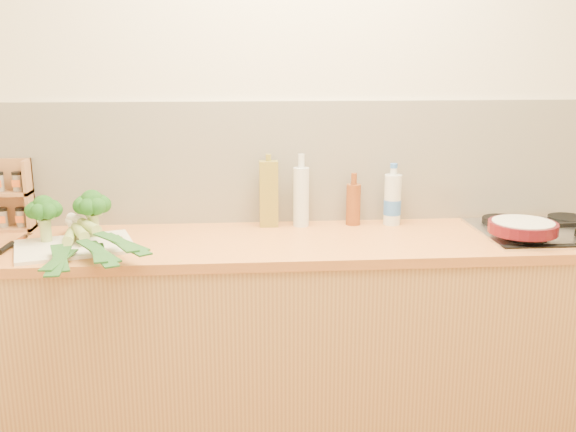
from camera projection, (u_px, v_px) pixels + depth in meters
name	position (u px, v px, depth m)	size (l,w,h in m)	color
room_shell	(302.00, 162.00, 2.86)	(3.50, 3.50, 3.50)	beige
counter	(308.00, 339.00, 2.75)	(3.20, 0.62, 0.90)	tan
gas_hob	(548.00, 230.00, 2.71)	(0.58, 0.50, 0.04)	silver
chopping_board	(75.00, 246.00, 2.50)	(0.44, 0.32, 0.01)	silver
broccoli_left	(44.00, 210.00, 2.52)	(0.14, 0.14, 0.19)	#97AC64
broccoli_right	(92.00, 205.00, 2.59)	(0.15, 0.15, 0.19)	#97AC64
leek_front	(68.00, 241.00, 2.47)	(0.15, 0.70, 0.04)	white
leek_mid	(84.00, 236.00, 2.47)	(0.34, 0.67, 0.04)	white
leek_back	(96.00, 230.00, 2.48)	(0.43, 0.60, 0.04)	white
chefs_knife	(10.00, 246.00, 2.50)	(0.05, 0.30, 0.02)	silver
skillet	(523.00, 227.00, 2.57)	(0.40, 0.27, 0.05)	#4F0D15
spice_rack	(2.00, 199.00, 2.75)	(0.25, 0.10, 0.31)	#AA7048
oil_tin	(269.00, 193.00, 2.79)	(0.08, 0.05, 0.32)	olive
glass_bottle	(301.00, 196.00, 2.80)	(0.07, 0.07, 0.32)	silver
amber_bottle	(353.00, 203.00, 2.83)	(0.06, 0.06, 0.23)	brown
water_bottle	(392.00, 201.00, 2.84)	(0.08, 0.08, 0.25)	silver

